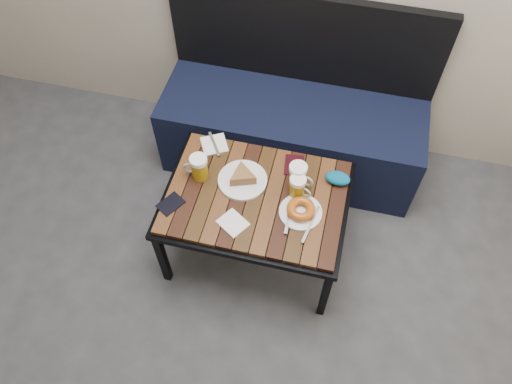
% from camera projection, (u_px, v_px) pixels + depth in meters
% --- Properties ---
extents(room_shell, '(4.00, 4.00, 4.00)m').
position_uv_depth(room_shell, '(64.00, 55.00, 0.88)').
color(room_shell, gray).
rests_on(room_shell, ground).
extents(bench, '(1.40, 0.50, 0.95)m').
position_uv_depth(bench, '(292.00, 126.00, 2.76)').
color(bench, black).
rests_on(bench, ground).
extents(cafe_table, '(0.84, 0.62, 0.47)m').
position_uv_depth(cafe_table, '(256.00, 201.00, 2.29)').
color(cafe_table, black).
rests_on(cafe_table, ground).
extents(beer_mug_left, '(0.12, 0.09, 0.13)m').
position_uv_depth(beer_mug_left, '(199.00, 167.00, 2.26)').
color(beer_mug_left, '#99720C').
rests_on(beer_mug_left, cafe_table).
extents(beer_mug_centre, '(0.12, 0.09, 0.13)m').
position_uv_depth(beer_mug_centre, '(298.00, 176.00, 2.24)').
color(beer_mug_centre, '#99720C').
rests_on(beer_mug_centre, cafe_table).
extents(beer_mug_right, '(0.11, 0.09, 0.12)m').
position_uv_depth(beer_mug_right, '(298.00, 187.00, 2.21)').
color(beer_mug_right, '#99720C').
rests_on(beer_mug_right, cafe_table).
extents(plate_pie, '(0.23, 0.23, 0.06)m').
position_uv_depth(plate_pie, '(243.00, 178.00, 2.28)').
color(plate_pie, white).
rests_on(plate_pie, cafe_table).
extents(plate_bagel, '(0.19, 0.25, 0.05)m').
position_uv_depth(plate_bagel, '(301.00, 211.00, 2.18)').
color(plate_bagel, white).
rests_on(plate_bagel, cafe_table).
extents(napkin_left, '(0.16, 0.16, 0.01)m').
position_uv_depth(napkin_left, '(214.00, 144.00, 2.42)').
color(napkin_left, white).
rests_on(napkin_left, cafe_table).
extents(napkin_right, '(0.15, 0.15, 0.01)m').
position_uv_depth(napkin_right, '(233.00, 223.00, 2.17)').
color(napkin_right, white).
rests_on(napkin_right, cafe_table).
extents(passport_navy, '(0.13, 0.14, 0.01)m').
position_uv_depth(passport_navy, '(171.00, 204.00, 2.23)').
color(passport_navy, black).
rests_on(passport_navy, cafe_table).
extents(passport_burgundy, '(0.10, 0.13, 0.01)m').
position_uv_depth(passport_burgundy, '(294.00, 165.00, 2.35)').
color(passport_burgundy, black).
rests_on(passport_burgundy, cafe_table).
extents(knit_pouch, '(0.12, 0.08, 0.05)m').
position_uv_depth(knit_pouch, '(338.00, 178.00, 2.28)').
color(knit_pouch, '#054F8E').
rests_on(knit_pouch, cafe_table).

